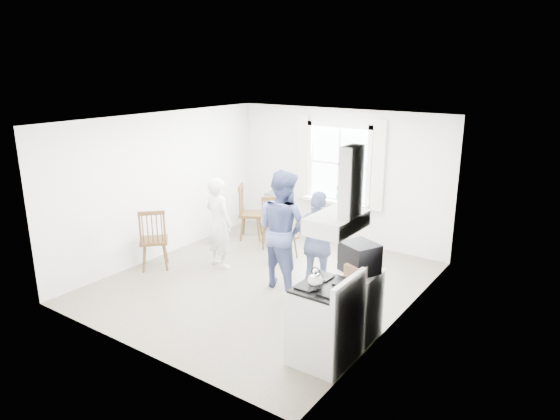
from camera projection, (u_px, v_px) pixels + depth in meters
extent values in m
cube|color=gray|center=(264.00, 282.00, 8.09)|extent=(4.62, 5.12, 0.02)
cube|color=silver|center=(340.00, 176.00, 9.71)|extent=(4.62, 0.04, 2.64)
cube|color=silver|center=(132.00, 253.00, 5.74)|extent=(4.62, 0.04, 2.64)
cube|color=silver|center=(162.00, 185.00, 8.97)|extent=(0.04, 5.12, 2.64)
cube|color=silver|center=(403.00, 232.00, 6.48)|extent=(0.04, 5.12, 2.64)
cube|color=white|center=(262.00, 119.00, 7.36)|extent=(4.62, 5.12, 0.02)
cube|color=white|center=(340.00, 164.00, 9.61)|extent=(1.20, 0.02, 1.40)
cube|color=white|center=(340.00, 125.00, 9.38)|extent=(1.38, 0.09, 0.09)
cube|color=white|center=(338.00, 201.00, 9.80)|extent=(1.38, 0.09, 0.09)
cube|color=white|center=(310.00, 160.00, 9.94)|extent=(0.09, 0.09, 1.58)
cube|color=white|center=(370.00, 168.00, 9.23)|extent=(0.09, 0.09, 1.58)
cube|color=white|center=(336.00, 201.00, 9.73)|extent=(1.38, 0.24, 0.06)
cube|color=#F5E4C9|center=(302.00, 157.00, 10.01)|extent=(0.24, 0.05, 1.70)
cube|color=#F5E4C9|center=(378.00, 166.00, 9.11)|extent=(0.24, 0.05, 1.70)
cube|color=white|center=(337.00, 222.00, 5.43)|extent=(0.45, 0.76, 0.18)
cube|color=white|center=(351.00, 182.00, 5.22)|extent=(0.14, 0.30, 0.76)
cube|color=gray|center=(276.00, 211.00, 10.58)|extent=(0.40, 0.30, 0.80)
cube|color=silver|center=(325.00, 324.00, 5.85)|extent=(0.65, 0.76, 0.92)
cube|color=black|center=(326.00, 287.00, 5.72)|extent=(0.61, 0.72, 0.03)
cube|color=silver|center=(349.00, 287.00, 5.53)|extent=(0.06, 0.76, 0.20)
cylinder|color=silver|center=(300.00, 298.00, 5.97)|extent=(0.02, 0.61, 0.02)
sphere|color=silver|center=(316.00, 281.00, 5.61)|extent=(0.19, 0.19, 0.19)
cylinder|color=silver|center=(316.00, 286.00, 5.62)|extent=(0.17, 0.17, 0.04)
torus|color=black|center=(316.00, 272.00, 5.57)|extent=(0.12, 0.02, 0.12)
cube|color=white|center=(357.00, 304.00, 6.36)|extent=(0.50, 0.55, 0.90)
cube|color=black|center=(359.00, 264.00, 6.20)|extent=(0.54, 0.52, 0.20)
cube|color=black|center=(360.00, 250.00, 6.15)|extent=(0.54, 0.52, 0.18)
cube|color=#9D724C|center=(356.00, 271.00, 6.05)|extent=(0.27, 0.21, 0.16)
cube|color=#473017|center=(273.00, 223.00, 9.54)|extent=(0.62, 0.61, 0.05)
cube|color=#473017|center=(273.00, 211.00, 9.27)|extent=(0.37, 0.32, 0.58)
cylinder|color=#473017|center=(273.00, 235.00, 9.61)|extent=(0.04, 0.04, 0.46)
cube|color=#473017|center=(285.00, 237.00, 9.00)|extent=(0.45, 0.44, 0.04)
cube|color=#473017|center=(278.00, 226.00, 8.84)|extent=(0.36, 0.15, 0.48)
cylinder|color=#473017|center=(285.00, 248.00, 9.06)|extent=(0.03, 0.03, 0.38)
cube|color=#473017|center=(154.00, 241.00, 8.53)|extent=(0.63, 0.64, 0.05)
cube|color=#473017|center=(152.00, 228.00, 8.26)|extent=(0.35, 0.36, 0.59)
cylinder|color=#473017|center=(155.00, 255.00, 8.60)|extent=(0.04, 0.04, 0.47)
imported|color=white|center=(218.00, 223.00, 8.51)|extent=(0.67, 0.67, 1.59)
imported|color=#4C598E|center=(283.00, 229.00, 7.71)|extent=(1.08, 1.08, 1.88)
imported|color=navy|center=(319.00, 244.00, 7.45)|extent=(1.16, 1.16, 1.62)
imported|color=#35773F|center=(340.00, 193.00, 9.62)|extent=(0.22, 0.22, 0.32)
cube|color=#473017|center=(251.00, 214.00, 10.00)|extent=(0.63, 0.63, 0.06)
cube|color=#473017|center=(241.00, 199.00, 9.93)|extent=(0.29, 0.42, 0.60)
cylinder|color=#473017|center=(251.00, 227.00, 10.07)|extent=(0.04, 0.04, 0.48)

